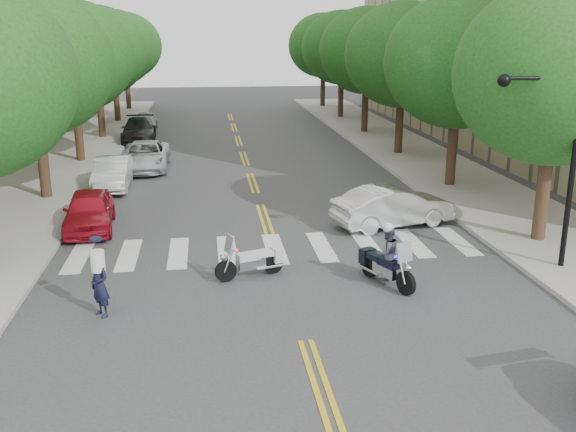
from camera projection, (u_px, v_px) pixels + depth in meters
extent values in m
plane|color=#38383A|center=(306.00, 341.00, 14.67)|extent=(140.00, 140.00, 0.00)
cube|color=#9E9991|center=(68.00, 161.00, 34.43)|extent=(5.00, 60.00, 0.15)
cube|color=#9E9991|center=(410.00, 153.00, 36.78)|extent=(5.00, 60.00, 0.15)
cylinder|color=#382316|center=(43.00, 161.00, 26.46)|extent=(0.44, 0.44, 3.32)
ellipsoid|color=#1B4A15|center=(33.00, 64.00, 25.37)|extent=(6.40, 6.40, 5.76)
cylinder|color=#382316|center=(78.00, 132.00, 34.08)|extent=(0.44, 0.44, 3.32)
ellipsoid|color=#1B4A15|center=(72.00, 56.00, 32.99)|extent=(6.40, 6.40, 5.76)
cylinder|color=#382316|center=(101.00, 113.00, 41.70)|extent=(0.44, 0.44, 3.32)
ellipsoid|color=#1B4A15|center=(96.00, 52.00, 40.62)|extent=(6.40, 6.40, 5.76)
cylinder|color=#382316|center=(117.00, 101.00, 49.32)|extent=(0.44, 0.44, 3.32)
ellipsoid|color=#1B4A15|center=(113.00, 48.00, 48.24)|extent=(6.40, 6.40, 5.76)
cylinder|color=#382316|center=(128.00, 91.00, 56.94)|extent=(0.44, 0.44, 3.32)
ellipsoid|color=#1B4A15|center=(125.00, 46.00, 55.86)|extent=(6.40, 6.40, 5.76)
cylinder|color=#382316|center=(543.00, 195.00, 21.01)|extent=(0.44, 0.44, 3.32)
ellipsoid|color=#1B4A15|center=(556.00, 73.00, 19.93)|extent=(6.40, 6.40, 5.76)
cylinder|color=#382316|center=(452.00, 151.00, 28.63)|extent=(0.44, 0.44, 3.32)
ellipsoid|color=#1B4A15|center=(458.00, 61.00, 27.55)|extent=(6.40, 6.40, 5.76)
cylinder|color=#382316|center=(399.00, 126.00, 36.26)|extent=(0.44, 0.44, 3.32)
ellipsoid|color=#1B4A15|center=(403.00, 55.00, 35.17)|extent=(6.40, 6.40, 5.76)
cylinder|color=#382316|center=(365.00, 109.00, 43.88)|extent=(0.44, 0.44, 3.32)
ellipsoid|color=#1B4A15|center=(367.00, 50.00, 42.79)|extent=(6.40, 6.40, 5.76)
cylinder|color=#382316|center=(341.00, 98.00, 51.50)|extent=(0.44, 0.44, 3.32)
ellipsoid|color=#1B4A15|center=(342.00, 48.00, 50.41)|extent=(6.40, 6.40, 5.76)
cylinder|color=#382316|center=(323.00, 89.00, 59.12)|extent=(0.44, 0.44, 3.32)
ellipsoid|color=#1B4A15|center=(323.00, 45.00, 58.03)|extent=(6.40, 6.40, 5.76)
cylinder|color=black|center=(572.00, 171.00, 18.19)|extent=(0.16, 0.16, 6.00)
cylinder|color=black|center=(543.00, 78.00, 17.32)|extent=(2.40, 0.10, 0.10)
sphere|color=black|center=(504.00, 80.00, 17.19)|extent=(0.36, 0.36, 0.36)
cylinder|color=black|center=(406.00, 283.00, 17.16)|extent=(0.39, 0.66, 0.66)
cylinder|color=black|center=(370.00, 265.00, 18.45)|extent=(0.42, 0.68, 0.66)
cube|color=silver|center=(386.00, 270.00, 17.81)|extent=(0.63, 0.93, 0.31)
cube|color=black|center=(389.00, 263.00, 17.67)|extent=(0.59, 0.76, 0.21)
cube|color=black|center=(377.00, 256.00, 18.10)|extent=(0.57, 0.65, 0.16)
cube|color=black|center=(367.00, 256.00, 18.50)|extent=(0.51, 0.44, 0.44)
cube|color=#8C99A5|center=(404.00, 252.00, 17.03)|extent=(0.51, 0.33, 0.53)
cube|color=red|center=(403.00, 256.00, 17.27)|extent=(0.13, 0.13, 0.08)
cube|color=#0C26E5|center=(397.00, 257.00, 17.16)|extent=(0.13, 0.13, 0.08)
imported|color=#474C56|center=(387.00, 253.00, 17.67)|extent=(0.91, 0.83, 1.53)
sphere|color=silver|center=(388.00, 228.00, 17.47)|extent=(0.29, 0.29, 0.29)
cylinder|color=black|center=(226.00, 271.00, 18.07)|extent=(0.63, 0.33, 0.62)
cylinder|color=black|center=(273.00, 263.00, 18.71)|extent=(0.64, 0.36, 0.62)
cube|color=silver|center=(251.00, 263.00, 18.38)|extent=(0.88, 0.55, 0.29)
cube|color=silver|center=(248.00, 256.00, 18.27)|extent=(0.72, 0.53, 0.20)
cube|color=silver|center=(264.00, 253.00, 18.49)|extent=(0.60, 0.51, 0.15)
cube|color=silver|center=(277.00, 255.00, 18.70)|extent=(0.39, 0.47, 0.41)
cube|color=#8C99A5|center=(229.00, 244.00, 17.90)|extent=(0.29, 0.48, 0.50)
cube|color=red|center=(236.00, 250.00, 17.92)|extent=(0.12, 0.12, 0.07)
cube|color=#0C26E5|center=(233.00, 248.00, 18.11)|extent=(0.12, 0.12, 0.07)
imported|color=#161831|center=(100.00, 285.00, 15.75)|extent=(0.69, 0.71, 1.64)
imported|color=silver|center=(393.00, 206.00, 23.13)|extent=(4.69, 2.66, 1.46)
imported|color=#A81120|center=(89.00, 210.00, 22.75)|extent=(1.97, 4.21, 1.39)
imported|color=silver|center=(112.00, 173.00, 28.69)|extent=(1.55, 4.24, 1.39)
imported|color=silver|center=(145.00, 156.00, 32.60)|extent=(2.34, 5.07, 1.41)
imported|color=black|center=(139.00, 130.00, 40.84)|extent=(2.34, 5.23, 1.49)
imported|color=#A2A1A7|center=(145.00, 121.00, 45.46)|extent=(1.63, 3.90, 1.32)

